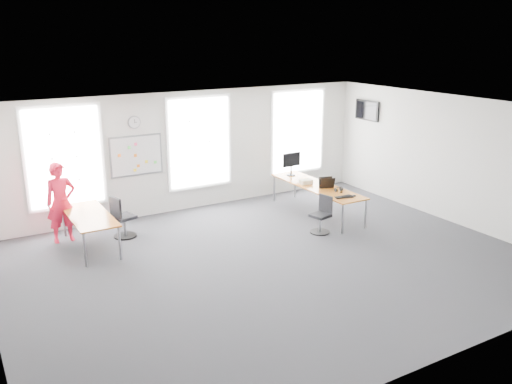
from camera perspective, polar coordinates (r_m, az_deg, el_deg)
floor at (r=10.82m, az=1.66°, el=-7.43°), size 10.00×10.00×0.00m
ceiling at (r=9.98m, az=1.80°, el=8.50°), size 10.00×10.00×0.00m
wall_back at (r=13.75m, az=-7.16°, el=4.28°), size 10.00×0.00×10.00m
wall_front at (r=7.42m, az=18.45°, el=-7.35°), size 10.00×0.00×10.00m
wall_right at (r=13.55m, az=20.00°, el=3.21°), size 0.00×10.00×10.00m
window_left at (r=12.83m, az=-19.54°, el=3.47°), size 1.60×0.06×2.20m
window_mid at (r=13.80m, az=-5.99°, el=5.21°), size 1.60×0.06×2.20m
window_right at (r=15.25m, az=4.37°, el=6.34°), size 1.60×0.06×2.20m
desk_right at (r=13.51m, az=6.42°, el=0.50°), size 0.80×3.00×0.73m
desk_left at (r=11.82m, az=-17.16°, el=-2.58°), size 0.80×2.00×0.73m
chair_right at (r=12.35m, az=6.93°, el=-2.58°), size 0.46×0.46×0.85m
chair_left at (r=12.30m, az=-13.93°, el=-2.82°), size 0.53×0.53×0.95m
person at (r=12.33m, az=-19.83°, el=-1.04°), size 0.65×0.44×1.75m
whiteboard at (r=13.25m, az=-12.48°, el=3.77°), size 1.20×0.03×0.90m
wall_clock at (r=13.10m, az=-12.70°, el=7.18°), size 0.30×0.04×0.30m
tv at (r=15.42m, az=11.61°, el=8.42°), size 0.06×0.90×0.55m
keyboard at (r=12.61m, az=9.26°, el=-0.52°), size 0.45×0.26×0.02m
mouse at (r=12.71m, az=10.32°, el=-0.39°), size 0.10×0.12×0.04m
lens_cap at (r=12.99m, az=8.96°, el=-0.02°), size 0.08×0.08×0.01m
headphones at (r=13.05m, az=8.67°, el=0.29°), size 0.20×0.10×0.12m
laptop_sleeve at (r=13.24m, az=7.45°, el=0.96°), size 0.35×0.28×0.28m
paper_stack at (r=13.61m, az=5.27°, el=1.08°), size 0.31×0.25×0.10m
monitor at (r=14.29m, az=3.76°, el=3.19°), size 0.55×0.22×0.61m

